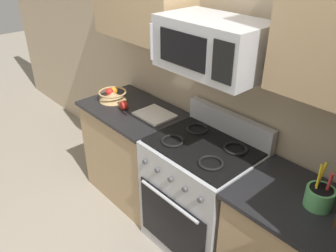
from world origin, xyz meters
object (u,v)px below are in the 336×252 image
(range_oven, at_px, (201,195))
(apple_loose, at_px, (124,105))
(cutting_board, at_px, (155,115))
(fruit_basket, at_px, (113,95))
(microwave, at_px, (213,45))
(utensil_crock, at_px, (319,196))

(range_oven, relative_size, apple_loose, 13.78)
(cutting_board, bearing_deg, fruit_basket, -169.97)
(microwave, relative_size, apple_loose, 8.66)
(fruit_basket, bearing_deg, cutting_board, 10.03)
(utensil_crock, bearing_deg, range_oven, -177.86)
(utensil_crock, height_order, apple_loose, utensil_crock)
(microwave, bearing_deg, utensil_crock, 0.31)
(microwave, height_order, fruit_basket, microwave)
(cutting_board, bearing_deg, apple_loose, -154.83)
(microwave, xyz_separation_m, utensil_crock, (0.83, 0.00, -0.66))
(utensil_crock, relative_size, cutting_board, 0.88)
(range_oven, relative_size, cutting_board, 3.59)
(microwave, distance_m, apple_loose, 1.11)
(fruit_basket, distance_m, apple_loose, 0.23)
(microwave, height_order, utensil_crock, microwave)
(microwave, height_order, cutting_board, microwave)
(apple_loose, distance_m, cutting_board, 0.29)
(range_oven, distance_m, utensil_crock, 0.97)
(apple_loose, relative_size, cutting_board, 0.26)
(microwave, bearing_deg, fruit_basket, -177.00)
(range_oven, bearing_deg, utensil_crock, 2.14)
(fruit_basket, relative_size, apple_loose, 3.19)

